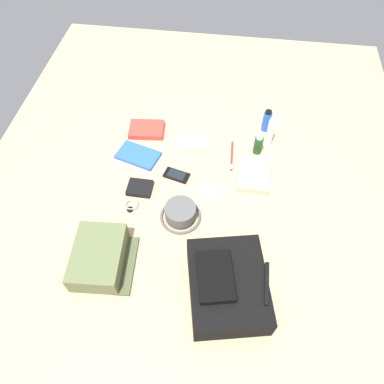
# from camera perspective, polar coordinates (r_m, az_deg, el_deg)

# --- Properties ---
(ground_plane) EXTENTS (2.64, 2.02, 0.02)m
(ground_plane) POSITION_cam_1_polar(r_m,az_deg,el_deg) (1.64, 0.00, -1.06)
(ground_plane) COLOR tan
(ground_plane) RESTS_ON ground
(backpack) EXTENTS (0.40, 0.34, 0.14)m
(backpack) POSITION_cam_1_polar(r_m,az_deg,el_deg) (1.37, 5.53, -14.37)
(backpack) COLOR black
(backpack) RESTS_ON ground_plane
(toiletry_pouch) EXTENTS (0.27, 0.25, 0.10)m
(toiletry_pouch) POSITION_cam_1_polar(r_m,az_deg,el_deg) (1.47, -14.31, -9.93)
(toiletry_pouch) COLOR #56603D
(toiletry_pouch) RESTS_ON ground_plane
(bucket_hat) EXTENTS (0.18, 0.18, 0.07)m
(bucket_hat) POSITION_cam_1_polar(r_m,az_deg,el_deg) (1.54, -1.82, -3.36)
(bucket_hat) COLOR #4E4E4E
(bucket_hat) RESTS_ON ground_plane
(deodorant_spray) EXTENTS (0.04, 0.04, 0.12)m
(deodorant_spray) POSITION_cam_1_polar(r_m,az_deg,el_deg) (1.90, 11.67, 10.91)
(deodorant_spray) COLOR blue
(deodorant_spray) RESTS_ON ground_plane
(toothpaste_tube) EXTENTS (0.03, 0.03, 0.16)m
(toothpaste_tube) POSITION_cam_1_polar(r_m,az_deg,el_deg) (1.82, 12.22, 9.21)
(toothpaste_tube) COLOR white
(toothpaste_tube) RESTS_ON ground_plane
(shampoo_bottle) EXTENTS (0.04, 0.04, 0.11)m
(shampoo_bottle) POSITION_cam_1_polar(r_m,az_deg,el_deg) (1.79, 10.40, 7.38)
(shampoo_bottle) COLOR #19471E
(shampoo_bottle) RESTS_ON ground_plane
(paperback_novel) EXTENTS (0.14, 0.18, 0.03)m
(paperback_novel) POSITION_cam_1_polar(r_m,az_deg,el_deg) (1.90, -7.16, 9.70)
(paperback_novel) COLOR red
(paperback_novel) RESTS_ON ground_plane
(travel_guidebook) EXTENTS (0.17, 0.23, 0.02)m
(travel_guidebook) POSITION_cam_1_polar(r_m,az_deg,el_deg) (1.79, -8.49, 5.71)
(travel_guidebook) COLOR blue
(travel_guidebook) RESTS_ON ground_plane
(cell_phone) EXTENTS (0.09, 0.13, 0.01)m
(cell_phone) POSITION_cam_1_polar(r_m,az_deg,el_deg) (1.69, -2.44, 2.65)
(cell_phone) COLOR black
(cell_phone) RESTS_ON ground_plane
(media_player) EXTENTS (0.06, 0.09, 0.01)m
(media_player) POSITION_cam_1_polar(r_m,az_deg,el_deg) (1.64, 2.79, 0.01)
(media_player) COLOR #B7B7BC
(media_player) RESTS_ON ground_plane
(wristwatch) EXTENTS (0.07, 0.06, 0.01)m
(wristwatch) POSITION_cam_1_polar(r_m,az_deg,el_deg) (1.62, -9.56, -2.07)
(wristwatch) COLOR #99999E
(wristwatch) RESTS_ON ground_plane
(toothbrush) EXTENTS (0.18, 0.02, 0.02)m
(toothbrush) POSITION_cam_1_polar(r_m,az_deg,el_deg) (1.78, 6.26, 5.47)
(toothbrush) COLOR red
(toothbrush) RESTS_ON ground_plane
(wallet) EXTENTS (0.09, 0.11, 0.02)m
(wallet) POSITION_cam_1_polar(r_m,az_deg,el_deg) (1.66, -8.22, 0.64)
(wallet) COLOR black
(wallet) RESTS_ON ground_plane
(notepad) EXTENTS (0.15, 0.18, 0.02)m
(notepad) POSITION_cam_1_polar(r_m,az_deg,el_deg) (1.83, 0.05, 7.76)
(notepad) COLOR beige
(notepad) RESTS_ON ground_plane
(folded_towel) EXTENTS (0.20, 0.14, 0.04)m
(folded_towel) POSITION_cam_1_polar(r_m,az_deg,el_deg) (1.71, 9.68, 2.72)
(folded_towel) COLOR #C6B289
(folded_towel) RESTS_ON ground_plane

